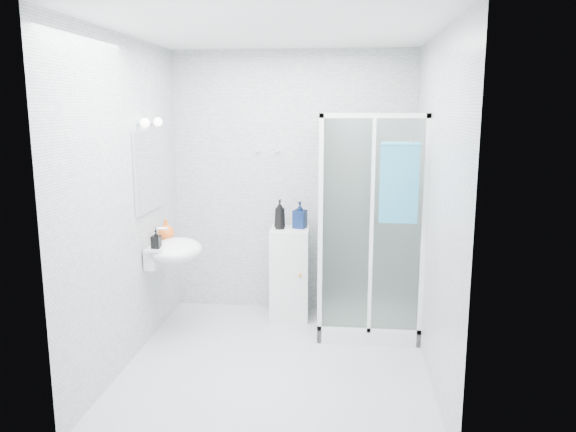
# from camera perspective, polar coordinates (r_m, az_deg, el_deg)

# --- Properties ---
(room) EXTENTS (2.40, 2.60, 2.60)m
(room) POSITION_cam_1_polar(r_m,az_deg,el_deg) (4.34, -1.14, 1.09)
(room) COLOR silver
(room) RESTS_ON ground
(shower_enclosure) EXTENTS (0.90, 0.95, 2.00)m
(shower_enclosure) POSITION_cam_1_polar(r_m,az_deg,el_deg) (5.26, 7.26, -6.81)
(shower_enclosure) COLOR silver
(shower_enclosure) RESTS_ON ground
(wall_basin) EXTENTS (0.46, 0.56, 0.35)m
(wall_basin) POSITION_cam_1_polar(r_m,az_deg,el_deg) (5.09, -11.58, -3.47)
(wall_basin) COLOR silver
(wall_basin) RESTS_ON ground
(mirror) EXTENTS (0.02, 0.60, 0.70)m
(mirror) POSITION_cam_1_polar(r_m,az_deg,el_deg) (5.03, -14.06, 4.42)
(mirror) COLOR white
(mirror) RESTS_ON room
(vanity_lights) EXTENTS (0.10, 0.40, 0.08)m
(vanity_lights) POSITION_cam_1_polar(r_m,az_deg,el_deg) (4.98, -13.74, 9.22)
(vanity_lights) COLOR silver
(vanity_lights) RESTS_ON room
(wall_hooks) EXTENTS (0.23, 0.06, 0.03)m
(wall_hooks) POSITION_cam_1_polar(r_m,az_deg,el_deg) (5.57, -2.10, 6.58)
(wall_hooks) COLOR silver
(wall_hooks) RESTS_ON room
(storage_cabinet) EXTENTS (0.38, 0.40, 0.90)m
(storage_cabinet) POSITION_cam_1_polar(r_m,az_deg,el_deg) (5.52, 0.17, -5.86)
(storage_cabinet) COLOR white
(storage_cabinet) RESTS_ON ground
(hand_towel) EXTENTS (0.31, 0.05, 0.67)m
(hand_towel) POSITION_cam_1_polar(r_m,az_deg,el_deg) (4.66, 11.23, 3.49)
(hand_towel) COLOR teal
(hand_towel) RESTS_ON shower_enclosure
(shampoo_bottle_a) EXTENTS (0.12, 0.12, 0.28)m
(shampoo_bottle_a) POSITION_cam_1_polar(r_m,az_deg,el_deg) (5.38, -0.84, 0.17)
(shampoo_bottle_a) COLOR black
(shampoo_bottle_a) RESTS_ON storage_cabinet
(shampoo_bottle_b) EXTENTS (0.14, 0.15, 0.26)m
(shampoo_bottle_b) POSITION_cam_1_polar(r_m,az_deg,el_deg) (5.42, 1.21, 0.12)
(shampoo_bottle_b) COLOR #0A1A41
(shampoo_bottle_b) RESTS_ON storage_cabinet
(soap_dispenser_orange) EXTENTS (0.16, 0.16, 0.19)m
(soap_dispenser_orange) POSITION_cam_1_polar(r_m,az_deg,el_deg) (5.22, -12.28, -1.34)
(soap_dispenser_orange) COLOR orange
(soap_dispenser_orange) RESTS_ON wall_basin
(soap_dispenser_black) EXTENTS (0.08, 0.08, 0.16)m
(soap_dispenser_black) POSITION_cam_1_polar(r_m,az_deg,el_deg) (4.91, -13.26, -2.30)
(soap_dispenser_black) COLOR black
(soap_dispenser_black) RESTS_ON wall_basin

